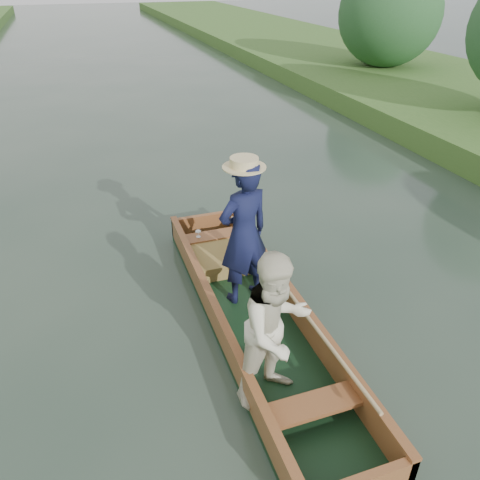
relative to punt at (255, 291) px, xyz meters
name	(u,v)px	position (x,y,z in m)	size (l,w,h in m)	color
ground	(255,326)	(0.07, 0.15, -0.68)	(120.00, 120.00, 0.00)	#283D30
trees_far	(127,26)	(-0.01, 10.04, 1.88)	(23.16, 14.03, 4.65)	#47331E
punt	(255,291)	(0.00, 0.00, 0.00)	(1.27, 5.00, 2.07)	black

